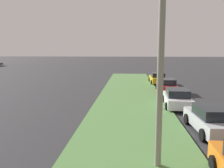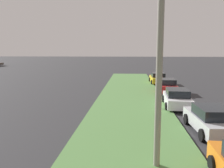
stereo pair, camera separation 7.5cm
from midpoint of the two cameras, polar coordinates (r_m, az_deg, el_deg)
The scene contains 6 objects.
grass_median at distance 13.53m, azimuth 4.51°, elevation -10.78°, with size 60.00×6.00×0.12m, color #517F42.
parked_car_silver at distance 13.97m, azimuth 22.88°, elevation -7.99°, with size 4.39×2.19×1.47m.
parked_car_white at distance 19.12m, azimuth 15.42°, elevation -3.33°, with size 4.39×2.20×1.47m.
parked_car_red at distance 25.35m, azimuth 13.07°, elevation -0.42°, with size 4.36×2.14×1.47m.
parked_car_yellow at distance 31.80m, azimuth 10.93°, elevation 1.39°, with size 4.34×2.09×1.47m.
streetlight at distance 8.67m, azimuth 13.86°, elevation 7.45°, with size 0.60×2.87×7.50m.
Camera 1 is at (-2.78, 8.09, 4.49)m, focal length 37.61 mm.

